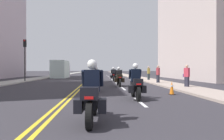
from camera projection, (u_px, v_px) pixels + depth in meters
ground_plane at (93, 75)px, 48.14m from camera, size 264.00×264.00×0.00m
sidewalk_left at (61, 75)px, 47.68m from camera, size 2.46×144.00×0.12m
sidewalk_right at (125, 75)px, 48.61m from camera, size 2.46×144.00×0.12m
centreline_yellow_inner at (93, 75)px, 48.14m from camera, size 0.12×132.00×0.01m
centreline_yellow_outer at (94, 75)px, 48.15m from camera, size 0.12×132.00×0.01m
lane_dashes_white at (111, 79)px, 29.37m from camera, size 0.14×56.40×0.01m
motorcycle_0 at (92, 97)px, 5.18m from camera, size 0.78×2.15×1.63m
motorcycle_1 at (136, 85)px, 9.21m from camera, size 0.77×2.13×1.66m
motorcycle_2 at (95, 81)px, 12.51m from camera, size 0.78×2.24×1.63m
motorcycle_3 at (119, 78)px, 16.28m from camera, size 0.77×2.24×1.58m
motorcycle_4 at (96, 77)px, 19.90m from camera, size 0.77×2.10×1.59m
motorcycle_5 at (113, 75)px, 23.70m from camera, size 0.78×2.15×1.65m
motorcycle_6 at (97, 75)px, 27.01m from camera, size 0.77×2.24×1.63m
traffic_cone_0 at (172, 88)px, 10.90m from camera, size 0.30×0.30×0.75m
traffic_light_near at (25, 53)px, 22.11m from camera, size 0.28×0.38×4.64m
pedestrian_0 at (149, 73)px, 24.43m from camera, size 0.28×0.39×1.75m
pedestrian_1 at (158, 74)px, 19.12m from camera, size 0.44×0.46×1.74m
pedestrian_2 at (187, 76)px, 14.63m from camera, size 0.39×0.49×1.71m
parked_truck at (61, 70)px, 33.42m from camera, size 2.20×6.50×2.80m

